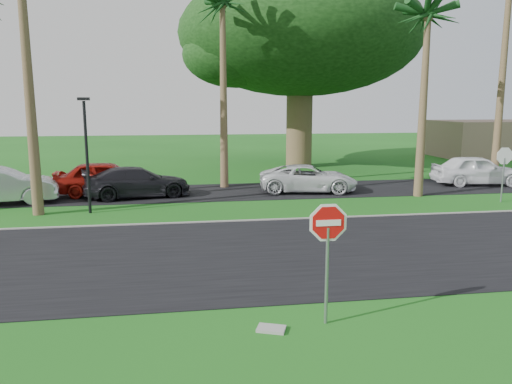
{
  "coord_description": "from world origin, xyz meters",
  "views": [
    {
      "loc": [
        -2.36,
        -12.18,
        4.4
      ],
      "look_at": [
        -0.11,
        2.27,
        1.8
      ],
      "focal_mm": 35.0,
      "sensor_mm": 36.0,
      "label": 1
    }
  ],
  "objects_px": {
    "stop_sign_far": "(504,163)",
    "car_red": "(106,178)",
    "car_dark": "(137,182)",
    "car_minivan": "(308,179)",
    "car_pickup": "(477,170)",
    "stop_sign_near": "(328,239)"
  },
  "relations": [
    {
      "from": "car_minivan",
      "to": "car_pickup",
      "type": "xyz_separation_m",
      "value": [
        9.63,
        0.7,
        0.13
      ]
    },
    {
      "from": "car_dark",
      "to": "car_minivan",
      "type": "distance_m",
      "value": 8.38
    },
    {
      "from": "stop_sign_near",
      "to": "car_pickup",
      "type": "xyz_separation_m",
      "value": [
        13.17,
        15.59,
        -0.97
      ]
    },
    {
      "from": "car_minivan",
      "to": "stop_sign_far",
      "type": "bearing_deg",
      "value": -106.52
    },
    {
      "from": "stop_sign_far",
      "to": "car_red",
      "type": "distance_m",
      "value": 18.44
    },
    {
      "from": "car_dark",
      "to": "car_pickup",
      "type": "distance_m",
      "value": 18.03
    },
    {
      "from": "stop_sign_near",
      "to": "car_minivan",
      "type": "height_order",
      "value": "stop_sign_near"
    },
    {
      "from": "car_dark",
      "to": "car_pickup",
      "type": "bearing_deg",
      "value": -98.41
    },
    {
      "from": "stop_sign_near",
      "to": "car_dark",
      "type": "height_order",
      "value": "stop_sign_near"
    },
    {
      "from": "car_red",
      "to": "car_minivan",
      "type": "xyz_separation_m",
      "value": [
        9.9,
        -0.62,
        -0.15
      ]
    },
    {
      "from": "stop_sign_near",
      "to": "car_dark",
      "type": "bearing_deg",
      "value": 108.24
    },
    {
      "from": "car_red",
      "to": "stop_sign_far",
      "type": "bearing_deg",
      "value": -106.16
    },
    {
      "from": "stop_sign_near",
      "to": "car_dark",
      "type": "relative_size",
      "value": 0.53
    },
    {
      "from": "car_minivan",
      "to": "car_pickup",
      "type": "distance_m",
      "value": 9.66
    },
    {
      "from": "stop_sign_far",
      "to": "car_red",
      "type": "bearing_deg",
      "value": -14.16
    },
    {
      "from": "stop_sign_far",
      "to": "car_pickup",
      "type": "xyz_separation_m",
      "value": [
        1.67,
        4.59,
        -0.97
      ]
    },
    {
      "from": "stop_sign_near",
      "to": "car_red",
      "type": "xyz_separation_m",
      "value": [
        -6.36,
        15.5,
        -0.94
      ]
    },
    {
      "from": "car_pickup",
      "to": "car_dark",
      "type": "bearing_deg",
      "value": 99.24
    },
    {
      "from": "stop_sign_near",
      "to": "stop_sign_far",
      "type": "bearing_deg",
      "value": 43.73
    },
    {
      "from": "car_pickup",
      "to": "stop_sign_far",
      "type": "bearing_deg",
      "value": 166.39
    },
    {
      "from": "stop_sign_near",
      "to": "car_red",
      "type": "height_order",
      "value": "stop_sign_near"
    },
    {
      "from": "stop_sign_near",
      "to": "car_dark",
      "type": "distance_m",
      "value": 15.51
    }
  ]
}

